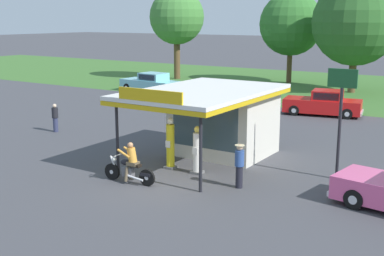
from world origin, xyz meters
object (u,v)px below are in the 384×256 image
at_px(parked_car_back_row_right, 323,104).
at_px(bystander_admiring_sedan, 55,117).
at_px(gas_pump_offside, 197,152).
at_px(bystander_strolling_foreground, 239,165).
at_px(parked_car_back_row_centre_left, 197,98).
at_px(parked_car_back_row_far_right, 150,83).
at_px(motorcycle_with_rider, 130,166).
at_px(gas_pump_nearside, 170,145).
at_px(roadside_pole_sign, 341,104).

bearing_deg(parked_car_back_row_right, bystander_admiring_sedan, -130.12).
height_order(gas_pump_offside, bystander_strolling_foreground, gas_pump_offside).
distance_m(gas_pump_offside, bystander_strolling_foreground, 2.31).
height_order(parked_car_back_row_centre_left, bystander_admiring_sedan, parked_car_back_row_centre_left).
distance_m(parked_car_back_row_centre_left, parked_car_back_row_far_right, 8.71).
bearing_deg(gas_pump_offside, parked_car_back_row_right, 89.41).
xyz_separation_m(motorcycle_with_rider, parked_car_back_row_far_right, (-13.91, 19.53, 0.07)).
xyz_separation_m(parked_car_back_row_right, parked_car_back_row_far_right, (-15.56, 2.27, 0.01)).
bearing_deg(bystander_strolling_foreground, parked_car_back_row_centre_left, 127.52).
bearing_deg(motorcycle_with_rider, gas_pump_nearside, 85.50).
relative_size(parked_car_back_row_right, bystander_admiring_sedan, 3.37).
distance_m(gas_pump_nearside, parked_car_back_row_far_right, 22.21).
xyz_separation_m(parked_car_back_row_far_right, bystander_strolling_foreground, (17.61, -17.81, 0.15)).
height_order(bystander_admiring_sedan, roadside_pole_sign, roadside_pole_sign).
bearing_deg(bystander_admiring_sedan, roadside_pole_sign, 0.29).
distance_m(parked_car_back_row_right, parked_car_back_row_far_right, 15.72).
relative_size(parked_car_back_row_far_right, roadside_pole_sign, 1.29).
relative_size(gas_pump_nearside, parked_car_back_row_far_right, 0.39).
bearing_deg(gas_pump_offside, roadside_pole_sign, 25.21).
bearing_deg(parked_car_back_row_far_right, roadside_pole_sign, -36.18).
bearing_deg(roadside_pole_sign, gas_pump_offside, -154.79).
bearing_deg(bystander_strolling_foreground, parked_car_back_row_right, 97.55).
bearing_deg(parked_car_back_row_far_right, parked_car_back_row_centre_left, -31.44).
xyz_separation_m(gas_pump_offside, roadside_pole_sign, (4.90, 2.31, 2.05)).
distance_m(motorcycle_with_rider, roadside_pole_sign, 8.25).
relative_size(motorcycle_with_rider, parked_car_back_row_right, 0.43).
bearing_deg(parked_car_back_row_far_right, bystander_admiring_sedan, -71.87).
relative_size(gas_pump_offside, parked_car_back_row_far_right, 0.35).
height_order(bystander_strolling_foreground, roadside_pole_sign, roadside_pole_sign).
height_order(gas_pump_nearside, motorcycle_with_rider, gas_pump_nearside).
xyz_separation_m(gas_pump_nearside, bystander_admiring_sedan, (-9.21, 2.23, -0.17)).
bearing_deg(parked_car_back_row_right, gas_pump_nearside, -95.59).
xyz_separation_m(bystander_strolling_foreground, roadside_pole_sign, (2.69, 2.96, 2.06)).
height_order(parked_car_back_row_centre_left, parked_car_back_row_far_right, parked_car_back_row_far_right).
bearing_deg(roadside_pole_sign, bystander_admiring_sedan, -179.71).
relative_size(gas_pump_offside, parked_car_back_row_right, 0.37).
height_order(gas_pump_offside, parked_car_back_row_centre_left, gas_pump_offside).
distance_m(gas_pump_nearside, motorcycle_with_rider, 2.40).
xyz_separation_m(parked_car_back_row_right, roadside_pole_sign, (4.75, -12.58, 2.22)).
bearing_deg(bystander_strolling_foreground, motorcycle_with_rider, -155.03).
distance_m(motorcycle_with_rider, parked_car_back_row_right, 17.34).
bearing_deg(bystander_admiring_sedan, parked_car_back_row_centre_left, 76.24).
height_order(motorcycle_with_rider, bystander_strolling_foreground, bystander_strolling_foreground).
xyz_separation_m(parked_car_back_row_centre_left, roadside_pole_sign, (12.87, -10.30, 2.21)).
xyz_separation_m(parked_car_back_row_right, bystander_admiring_sedan, (-10.67, -12.66, 0.09)).
height_order(parked_car_back_row_right, parked_car_back_row_far_right, parked_car_back_row_far_right).
bearing_deg(parked_car_back_row_far_right, parked_car_back_row_right, -8.29).
bearing_deg(gas_pump_offside, bystander_strolling_foreground, -16.41).
bearing_deg(motorcycle_with_rider, parked_car_back_row_far_right, 125.46).
height_order(motorcycle_with_rider, parked_car_back_row_right, parked_car_back_row_right).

